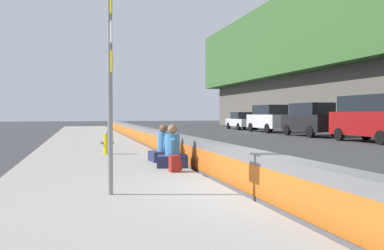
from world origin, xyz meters
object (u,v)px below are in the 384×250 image
object	(u,v)px
seated_person_foreground	(172,154)
parked_car_midline	(269,118)
parked_car_far	(242,121)
fire_hydrant	(107,141)
parked_car_third	(374,117)
parked_car_fourth	(311,119)
route_sign_post	(110,74)
seated_person_middle	(164,150)
backpack	(175,164)

from	to	relation	value
seated_person_foreground	parked_car_midline	xyz separation A→B (m)	(20.27, -12.91, 0.69)
parked_car_far	fire_hydrant	bearing A→B (deg)	147.32
parked_car_third	parked_car_fourth	xyz separation A→B (m)	(6.00, 0.11, -0.17)
seated_person_foreground	fire_hydrant	bearing A→B (deg)	20.58
route_sign_post	seated_person_middle	xyz separation A→B (m)	(4.61, -1.87, -1.75)
parked_car_third	parked_car_midline	size ratio (longest dim) A/B	1.06
seated_person_middle	parked_car_fourth	world-z (taller)	parked_car_fourth
fire_hydrant	parked_car_far	size ratio (longest dim) A/B	0.19
fire_hydrant	parked_car_third	size ratio (longest dim) A/B	0.17
fire_hydrant	seated_person_middle	world-z (taller)	seated_person_middle
parked_car_third	backpack	bearing A→B (deg)	123.83
route_sign_post	parked_car_far	distance (m)	33.25
route_sign_post	backpack	distance (m)	3.49
parked_car_fourth	seated_person_foreground	bearing A→B (deg)	137.23
parked_car_midline	parked_car_far	distance (m)	6.18
backpack	parked_car_fourth	size ratio (longest dim) A/B	0.08
backpack	parked_car_fourth	distance (m)	19.70
seated_person_middle	parked_car_fourth	bearing A→B (deg)	-45.58
parked_car_third	parked_car_fourth	world-z (taller)	parked_car_third
backpack	parked_car_midline	distance (m)	24.88
parked_car_third	seated_person_foreground	bearing A→B (deg)	121.32
route_sign_post	parked_car_midline	size ratio (longest dim) A/B	0.74
seated_person_middle	parked_car_far	distance (m)	28.26
seated_person_middle	parked_car_midline	size ratio (longest dim) A/B	0.23
parked_car_third	seated_person_middle	bearing A→B (deg)	116.89
fire_hydrant	parked_car_far	bearing A→B (deg)	-32.68
seated_person_middle	parked_car_midline	xyz separation A→B (m)	(18.94, -12.88, 0.70)
route_sign_post	parked_car_far	bearing A→B (deg)	-26.56
backpack	parked_car_third	world-z (taller)	parked_car_third
seated_person_foreground	seated_person_middle	size ratio (longest dim) A/B	1.03
parked_car_midline	parked_car_far	xyz separation A→B (m)	(6.17, -0.10, -0.32)
fire_hydrant	seated_person_middle	distance (m)	2.95
parked_car_third	parked_car_midline	distance (m)	12.38
route_sign_post	parked_car_fourth	bearing A→B (deg)	-40.55
fire_hydrant	parked_car_fourth	world-z (taller)	parked_car_fourth
parked_car_fourth	parked_car_far	size ratio (longest dim) A/B	1.06
parked_car_fourth	backpack	bearing A→B (deg)	138.70
fire_hydrant	seated_person_foreground	size ratio (longest dim) A/B	0.78
fire_hydrant	parked_car_midline	xyz separation A→B (m)	(16.39, -14.37, 0.60)
backpack	parked_car_far	bearing A→B (deg)	-25.70
parked_car_fourth	route_sign_post	bearing A→B (deg)	139.45
seated_person_middle	parked_car_fourth	distance (m)	17.96
seated_person_middle	parked_car_third	size ratio (longest dim) A/B	0.21
fire_hydrant	backpack	bearing A→B (deg)	-164.62
seated_person_middle	parked_car_fourth	size ratio (longest dim) A/B	0.23
route_sign_post	parked_car_far	size ratio (longest dim) A/B	0.79
seated_person_foreground	seated_person_middle	xyz separation A→B (m)	(1.33, -0.03, -0.01)
parked_car_third	parked_car_far	xyz separation A→B (m)	(18.54, -0.05, -0.49)
fire_hydrant	parked_car_midline	bearing A→B (deg)	-41.24
seated_person_middle	backpack	bearing A→B (deg)	175.53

